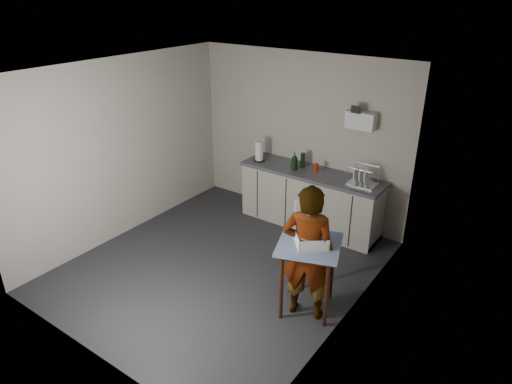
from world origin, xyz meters
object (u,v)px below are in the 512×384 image
Objects in this scene: standing_man at (308,253)px; paper_towel at (259,152)px; side_table at (309,252)px; bakery_box at (311,235)px; dark_bottle at (303,160)px; kitchen_counter at (310,201)px; dish_rack at (362,180)px; soda_can at (316,168)px; soap_bottle at (295,161)px.

standing_man reaches higher than paper_towel.
paper_towel reaches higher than side_table.
bakery_box is (1.88, -1.70, -0.08)m from paper_towel.
dark_bottle is 0.72× the size of paper_towel.
kitchen_counter is 2.11m from bakery_box.
side_table is 2.28× the size of dish_rack.
standing_man is at bearing -43.25° from paper_towel.
side_table is 2.55m from paper_towel.
side_table is 3.80× the size of dark_bottle.
kitchen_counter is at bearing -78.17° from standing_man.
soda_can is at bearing -79.75° from standing_man.
bakery_box reaches higher than kitchen_counter.
dish_rack reaches higher than dark_bottle.
standing_man reaches higher than side_table.
dark_bottle is 2.19m from bakery_box.
dark_bottle is (-1.17, 1.86, 0.26)m from side_table.
dark_bottle is at bearing 102.20° from side_table.
side_table is 3.25× the size of soap_bottle.
soap_bottle is at bearing -71.06° from standing_man.
soda_can is 0.27× the size of bakery_box.
soda_can is 0.56× the size of dark_bottle.
dark_bottle is at bearing 170.71° from soda_can.
side_table is 6.75× the size of soda_can.
dark_bottle is 0.72m from paper_towel.
dish_rack is at bearing -2.93° from soda_can.
bakery_box reaches higher than dish_rack.
side_table is at bearing -42.45° from paper_towel.
standing_man is at bearing -55.02° from soap_bottle.
standing_man is 1.87m from dish_rack.
dish_rack is (1.01, -0.08, -0.05)m from dark_bottle.
standing_man is at bearing -88.76° from side_table.
dark_bottle reaches higher than kitchen_counter.
dish_rack is at bearing 4.05° from soap_bottle.
soda_can is 0.75m from dish_rack.
bakery_box reaches higher than dark_bottle.
paper_towel is 0.67× the size of bakery_box.
soda_can is at bearing 177.07° from dish_rack.
side_table is at bearing -84.95° from dish_rack.
soda_can is at bearing 75.51° from bakery_box.
soda_can is at bearing -9.29° from dark_bottle.
side_table is 2.11m from soap_bottle.
bakery_box reaches higher than side_table.
standing_man is 12.38× the size of soda_can.
paper_towel is at bearing 179.25° from soap_bottle.
standing_man is at bearing -63.71° from soda_can.
side_table is 0.22m from bakery_box.
bakery_box is (1.22, -1.69, -0.06)m from soap_bottle.
dish_rack is (-0.16, 1.78, 0.20)m from side_table.
bakery_box is at bearing -42.19° from paper_towel.
bakery_box is at bearing -63.20° from soda_can.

